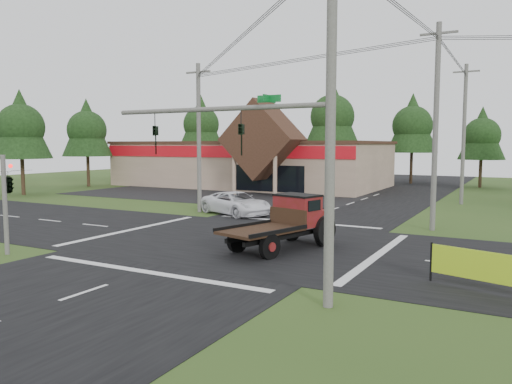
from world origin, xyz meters
The scene contains 21 objects.
ground centered at (0.00, 0.00, 0.00)m, with size 120.00×120.00×0.00m, color #2D4A1A.
road_ns centered at (0.00, 0.00, 0.01)m, with size 12.00×120.00×0.02m, color black.
road_ew centered at (0.00, 0.00, 0.01)m, with size 120.00×12.00×0.02m, color black.
parking_apron centered at (-14.00, 19.00, 0.01)m, with size 28.00×14.00×0.02m, color black.
cvs_building centered at (-15.70, 29.57, 2.78)m, with size 30.40×18.20×9.19m.
traffic_signal_mast centered at (5.82, -7.50, 4.43)m, with size 8.12×0.24×7.00m.
traffic_signal_corner centered at (-7.50, -7.32, 3.52)m, with size 0.53×2.48×4.40m.
utility_pole_nr centered at (7.50, -7.50, 5.64)m, with size 2.00×0.30×11.00m.
utility_pole_nw centered at (-8.00, 8.00, 5.39)m, with size 2.00×0.30×10.50m.
utility_pole_ne centered at (8.00, 8.00, 5.89)m, with size 2.00×0.30×11.50m.
utility_pole_n centered at (8.00, 22.00, 5.74)m, with size 2.00×0.30×11.20m.
tree_row_a centered at (-30.00, 40.00, 8.05)m, with size 6.72×6.72×12.12m.
tree_row_b centered at (-20.00, 42.00, 6.70)m, with size 5.60×5.60×10.10m.
tree_row_c centered at (-10.00, 41.00, 8.72)m, with size 7.28×7.28×13.13m.
tree_row_d centered at (0.00, 42.00, 7.38)m, with size 6.16×6.16×11.11m.
tree_row_e centered at (8.00, 40.00, 6.03)m, with size 5.04×5.04×9.09m.
tree_side_w centered at (-32.00, 20.00, 6.70)m, with size 5.60×5.60×10.10m.
tree_side_w_near centered at (-30.00, 10.00, 6.70)m, with size 5.60×5.60×10.10m.
antique_flatbed_truck centered at (2.71, -0.86, 1.27)m, with size 2.32×6.06×2.54m, color #55180C, non-canonical shape.
roadside_banner centered at (11.66, -3.66, 0.70)m, with size 4.13×0.12×1.41m, color #A0C91A, non-canonical shape.
white_pickup centered at (-5.02, 8.15, 0.79)m, with size 2.61×5.67×1.58m, color white.
Camera 1 is at (12.55, -21.31, 4.85)m, focal length 35.00 mm.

